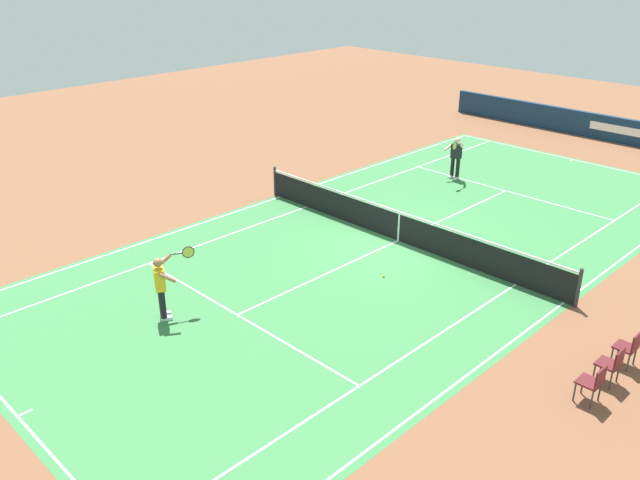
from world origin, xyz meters
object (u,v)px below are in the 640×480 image
tennis_net (399,226)px  spectator_chair_1 (612,363)px  tennis_player_near (162,285)px  spectator_chair_0 (630,346)px  spectator_chair_2 (594,381)px  tennis_player_far (456,156)px  tennis_ball (384,276)px

tennis_net → spectator_chair_1: bearing=71.5°
tennis_player_near → spectator_chair_1: (-5.14, 8.94, -0.41)m
spectator_chair_0 → spectator_chair_2: (1.78, 0.00, 0.00)m
tennis_player_far → tennis_ball: tennis_player_far is taller
tennis_net → spectator_chair_1: tennis_net is taller
tennis_ball → tennis_net: bearing=-150.2°
tennis_player_near → tennis_ball: (-5.51, 2.45, -0.90)m
tennis_net → tennis_ball: 2.61m
tennis_net → spectator_chair_0: 7.96m
spectator_chair_2 → tennis_ball: bearing=-101.0°
spectator_chair_2 → spectator_chair_0: bearing=180.0°
spectator_chair_2 → spectator_chair_1: bearing=180.0°
spectator_chair_1 → tennis_player_near: bearing=-60.1°
spectator_chair_0 → tennis_net: bearing=-102.5°
tennis_player_near → tennis_net: bearing=171.4°
spectator_chair_1 → spectator_chair_2: same height
spectator_chair_0 → spectator_chair_2: 1.78m
tennis_player_far → spectator_chair_0: size_ratio=1.93×
tennis_net → tennis_ball: bearing=29.8°
tennis_player_far → spectator_chair_1: (8.85, 9.99, -0.41)m
tennis_ball → spectator_chair_1: (0.38, 6.50, 0.49)m
tennis_net → spectator_chair_0: tennis_net is taller
spectator_chair_0 → spectator_chair_2: size_ratio=1.00×
tennis_net → tennis_player_near: 7.85m
tennis_net → tennis_ball: size_ratio=177.27×
spectator_chair_1 → spectator_chair_2: (0.89, 0.00, 0.00)m
tennis_player_far → spectator_chair_2: size_ratio=1.93×
tennis_player_near → tennis_player_far: same height
tennis_net → spectator_chair_0: size_ratio=13.30×
tennis_player_far → spectator_chair_2: tennis_player_far is taller
spectator_chair_1 → spectator_chair_2: size_ratio=1.00×
tennis_ball → spectator_chair_0: 6.54m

